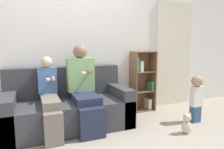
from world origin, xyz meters
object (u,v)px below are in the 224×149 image
at_px(couch, 69,108).
at_px(teddy_bear, 187,124).
at_px(bookshelf, 142,81).
at_px(child_seated, 50,97).
at_px(adult_seated, 84,86).
at_px(toddler_standing, 196,95).

distance_m(couch, teddy_bear, 1.75).
bearing_deg(bookshelf, child_seated, -165.50).
distance_m(bookshelf, teddy_bear, 1.26).
height_order(couch, teddy_bear, couch).
bearing_deg(teddy_bear, bookshelf, 91.51).
bearing_deg(couch, child_seated, -151.94).
relative_size(couch, adult_seated, 1.45).
bearing_deg(toddler_standing, teddy_bear, -146.99).
relative_size(couch, bookshelf, 1.60).
xyz_separation_m(adult_seated, toddler_standing, (1.74, -0.49, -0.20)).
xyz_separation_m(couch, toddler_standing, (1.95, -0.59, 0.15)).
distance_m(child_seated, toddler_standing, 2.29).
height_order(couch, toddler_standing, couch).
bearing_deg(teddy_bear, toddler_standing, 33.01).
distance_m(adult_seated, bookshelf, 1.32).
height_order(toddler_standing, bookshelf, bookshelf).
xyz_separation_m(adult_seated, teddy_bear, (1.29, -0.79, -0.51)).
distance_m(couch, toddler_standing, 2.05).
distance_m(couch, adult_seated, 0.42).
xyz_separation_m(couch, bookshelf, (1.47, 0.30, 0.27)).
xyz_separation_m(bookshelf, teddy_bear, (0.03, -1.19, -0.43)).
bearing_deg(bookshelf, teddy_bear, -88.49).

